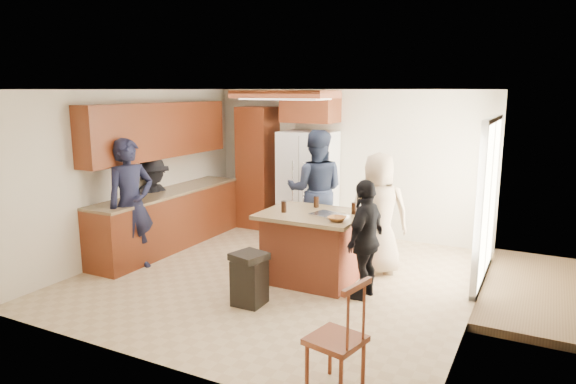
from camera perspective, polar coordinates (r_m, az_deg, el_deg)
The scene contains 12 objects.
person_front_left at distance 7.47m, azimuth -17.04°, elevation -1.35°, with size 0.68×0.49×1.85m, color black.
person_behind_left at distance 8.06m, azimuth 3.09°, elevation 0.19°, with size 0.92×0.57×1.90m, color #1B2237.
person_behind_right at distance 7.08m, azimuth 10.00°, elevation -2.40°, with size 0.82×0.54×1.68m, color tan.
person_side_right at distance 6.26m, azimuth 8.59°, elevation -5.21°, with size 0.86×0.44×1.46m, color black.
person_counter at distance 8.32m, azimuth -14.70°, elevation -1.26°, with size 0.96×0.44×1.48m, color black.
left_cabinetry at distance 8.36m, azimuth -13.46°, elevation 0.36°, with size 0.64×3.00×2.30m.
back_wall_units at distance 9.24m, azimuth -1.96°, elevation 4.35°, with size 1.80×0.60×2.45m.
refrigerator at distance 8.89m, azimuth 2.22°, elevation 0.94°, with size 0.90×0.76×1.80m.
kitchen_island at distance 6.79m, azimuth 2.64°, elevation -6.05°, with size 1.28×1.03×0.93m.
island_items at distance 6.50m, azimuth 4.45°, elevation -2.37°, with size 0.94×0.71×0.15m.
trash_bin at distance 6.13m, azimuth -4.31°, elevation -9.56°, with size 0.44×0.44×0.63m.
spindle_chair at distance 4.45m, azimuth 5.55°, elevation -16.10°, with size 0.50×0.50×0.99m.
Camera 1 is at (3.13, -5.82, 2.50)m, focal length 32.00 mm.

